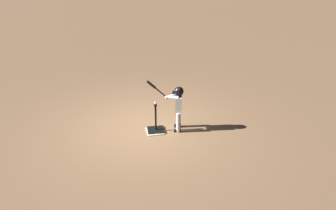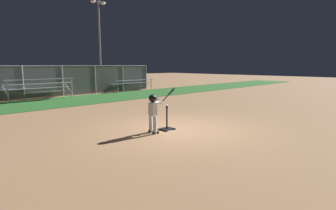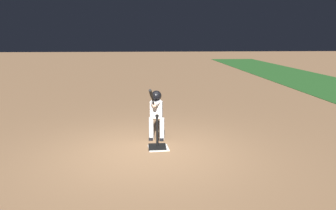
# 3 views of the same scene
# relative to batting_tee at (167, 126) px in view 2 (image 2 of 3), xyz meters

# --- Properties ---
(ground_plane) EXTENTS (90.00, 90.00, 0.00)m
(ground_plane) POSITION_rel_batting_tee_xyz_m (0.31, -0.24, -0.11)
(ground_plane) COLOR #99704C
(grass_outfield_strip) EXTENTS (56.00, 4.44, 0.02)m
(grass_outfield_strip) POSITION_rel_batting_tee_xyz_m (0.31, 8.91, -0.10)
(grass_outfield_strip) COLOR #286026
(grass_outfield_strip) RESTS_ON ground_plane
(backstop_fence) EXTENTS (17.05, 0.08, 2.06)m
(backstop_fence) POSITION_rel_batting_tee_xyz_m (0.31, 11.60, 0.97)
(backstop_fence) COLOR #9E9EA3
(backstop_fence) RESTS_ON ground_plane
(home_plate) EXTENTS (0.48, 0.48, 0.02)m
(home_plate) POSITION_rel_batting_tee_xyz_m (0.02, 0.02, -0.10)
(home_plate) COLOR white
(home_plate) RESTS_ON ground_plane
(batting_tee) EXTENTS (0.43, 0.39, 0.76)m
(batting_tee) POSITION_rel_batting_tee_xyz_m (0.00, 0.00, 0.00)
(batting_tee) COLOR black
(batting_tee) RESTS_ON ground_plane
(batter_child) EXTENTS (0.92, 0.39, 1.36)m
(batter_child) POSITION_rel_batting_tee_xyz_m (-0.56, 0.00, 0.66)
(batter_child) COLOR silver
(batter_child) RESTS_ON ground_plane
(baseball) EXTENTS (0.07, 0.07, 0.07)m
(baseball) POSITION_rel_batting_tee_xyz_m (0.00, 0.00, 0.69)
(baseball) COLOR white
(baseball) RESTS_ON batting_tee
(bleachers_center) EXTENTS (3.90, 2.65, 1.29)m
(bleachers_center) POSITION_rel_batting_tee_xyz_m (-0.28, 11.22, 0.52)
(bleachers_center) COLOR #ADAFB7
(bleachers_center) RESTS_ON ground_plane
(bleachers_right_center) EXTENTS (3.85, 2.07, 0.91)m
(bleachers_right_center) POSITION_rel_batting_tee_xyz_m (7.14, 11.83, 0.33)
(bleachers_right_center) COLOR #ADAFB7
(bleachers_right_center) RESTS_ON ground_plane
(field_light_pole) EXTENTS (1.76, 0.44, 9.04)m
(field_light_pole) POSITION_rel_batting_tee_xyz_m (9.39, 20.11, 5.76)
(field_light_pole) COLOR slate
(field_light_pole) RESTS_ON ground_plane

